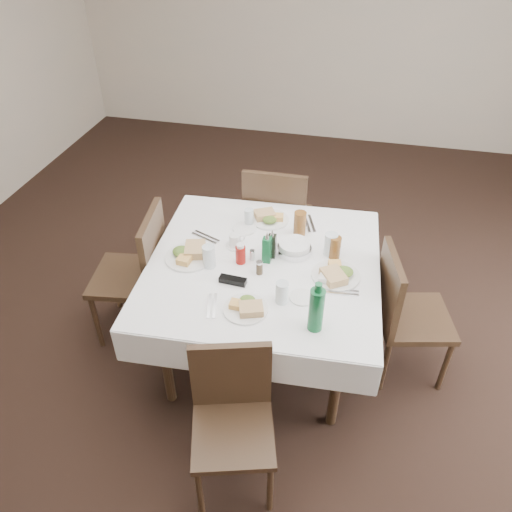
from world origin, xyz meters
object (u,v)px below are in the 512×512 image
Objects in this scene: chair_south at (232,410)px; water_n at (249,217)px; chair_north at (276,216)px; chair_west at (140,268)px; oil_cruet_green at (267,249)px; coffee_mug at (235,241)px; oil_cruet_dark at (272,245)px; ketchup_bottle at (241,254)px; dining_table at (263,273)px; water_e at (331,245)px; bread_basket at (294,248)px; water_s at (282,292)px; water_w at (209,256)px; chair_east at (402,309)px; green_bottle at (316,309)px.

chair_south is 1.30m from water_n.
chair_north is 1.10m from chair_west.
oil_cruet_green reaches higher than chair_south.
oil_cruet_green is at bearing -25.36° from coffee_mug.
oil_cruet_dark is (0.87, 0.05, 0.30)m from chair_west.
oil_cruet_dark reaches higher than chair_south.
chair_west is 0.75m from ketchup_bottle.
chair_west is 4.54× the size of oil_cruet_green.
chair_north is (-0.08, 0.83, -0.13)m from dining_table.
ketchup_bottle is (-0.51, -0.20, -0.01)m from water_e.
water_e is 0.70× the size of bread_basket.
water_s is 0.52m from water_w.
oil_cruet_dark is (-0.13, 0.38, 0.02)m from water_s.
chair_east is at bearing -8.08° from bread_basket.
dining_table is 0.44m from water_n.
chair_east is 3.06× the size of green_bottle.
oil_cruet_green is 0.71× the size of green_bottle.
oil_cruet_green is (-0.15, 0.33, 0.03)m from water_s.
chair_east reaches higher than bread_basket.
water_e is (-0.48, 0.13, 0.32)m from chair_east.
water_s is 0.46m from bread_basket.
ketchup_bottle is at bearing 136.60° from water_s.
oil_cruet_dark is at bearing -163.92° from water_e.
water_e is 0.73m from water_w.
water_w is at bearing -113.60° from coffee_mug.
chair_east reaches higher than chair_south.
chair_east is 0.83m from water_s.
dining_table is 6.81× the size of oil_cruet_green.
oil_cruet_green is at bearing -110.71° from oil_cruet_dark.
oil_cruet_dark is (0.04, 0.07, 0.16)m from dining_table.
water_n is 0.53× the size of oil_cruet_green.
oil_cruet_dark is (0.01, 0.93, 0.36)m from chair_south.
bread_basket is 0.99× the size of oil_cruet_green.
oil_cruet_dark is at bearing 89.49° from chair_south.
coffee_mug is at bearing -175.55° from water_e.
chair_south is 6.53× the size of water_s.
ketchup_bottle is at bearing -169.73° from dining_table.
dining_table is at bearing -116.07° from oil_cruet_dark.
chair_east is (0.93, -0.78, -0.04)m from chair_north.
water_w is at bearing -153.14° from oil_cruet_dark.
ketchup_bottle is at bearing -163.41° from oil_cruet_green.
water_n is 0.77m from water_s.
water_s is at bearing -89.21° from bread_basket.
water_n is 0.42m from bread_basket.
chair_south is 0.88× the size of chair_west.
chair_east is 0.80m from green_bottle.
water_w reaches higher than water_s.
water_e reaches higher than dining_table.
ketchup_bottle is 0.67m from green_bottle.
coffee_mug is at bearing 154.64° from oil_cruet_green.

